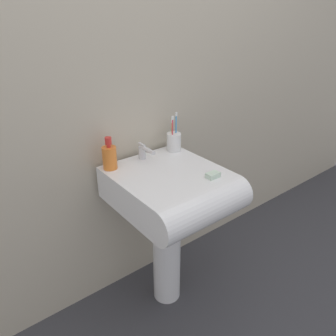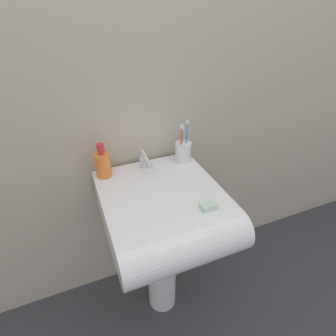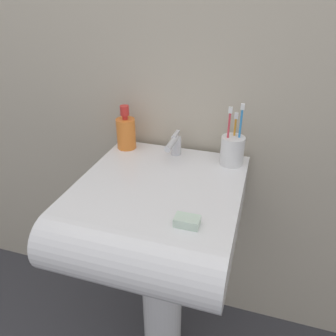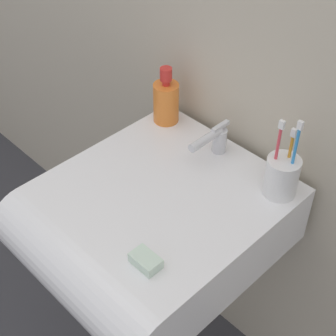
{
  "view_description": "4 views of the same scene",
  "coord_description": "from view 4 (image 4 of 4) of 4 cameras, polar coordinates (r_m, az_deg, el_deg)",
  "views": [
    {
      "loc": [
        -0.87,
        -1.12,
        1.53
      ],
      "look_at": [
        0.01,
        0.0,
        0.83
      ],
      "focal_mm": 35.0,
      "sensor_mm": 36.0,
      "label": 1
    },
    {
      "loc": [
        -0.31,
        -0.84,
        1.49
      ],
      "look_at": [
        0.03,
        -0.01,
        0.92
      ],
      "focal_mm": 28.0,
      "sensor_mm": 36.0,
      "label": 2
    },
    {
      "loc": [
        0.28,
        -0.83,
        1.34
      ],
      "look_at": [
        0.01,
        0.03,
        0.85
      ],
      "focal_mm": 35.0,
      "sensor_mm": 36.0,
      "label": 3
    },
    {
      "loc": [
        0.63,
        -0.61,
        1.65
      ],
      "look_at": [
        0.03,
        -0.02,
        0.91
      ],
      "focal_mm": 55.0,
      "sensor_mm": 36.0,
      "label": 4
    }
  ],
  "objects": [
    {
      "name": "bar_soap",
      "position": [
        1.06,
        -2.49,
        -10.22
      ],
      "size": [
        0.06,
        0.04,
        0.02
      ],
      "primitive_type": "cube",
      "color": "silver",
      "rests_on": "sink_basin"
    },
    {
      "name": "soap_bottle",
      "position": [
        1.39,
        -0.22,
        7.44
      ],
      "size": [
        0.07,
        0.07,
        0.16
      ],
      "color": "orange",
      "rests_on": "sink_basin"
    },
    {
      "name": "faucet",
      "position": [
        1.29,
        5.23,
        3.17
      ],
      "size": [
        0.04,
        0.13,
        0.08
      ],
      "color": "silver",
      "rests_on": "sink_basin"
    },
    {
      "name": "toothbrush_cup",
      "position": [
        1.2,
        12.5,
        -0.81
      ],
      "size": [
        0.08,
        0.08,
        0.21
      ],
      "color": "white",
      "rests_on": "sink_basin"
    },
    {
      "name": "sink_basin",
      "position": [
        1.25,
        -2.32,
        -6.52
      ],
      "size": [
        0.5,
        0.59,
        0.17
      ],
      "color": "white",
      "rests_on": "sink_pedestal"
    },
    {
      "name": "sink_pedestal",
      "position": [
        1.59,
        -0.21,
        -15.23
      ],
      "size": [
        0.15,
        0.15,
        0.65
      ],
      "primitive_type": "cylinder",
      "color": "white",
      "rests_on": "ground"
    }
  ]
}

